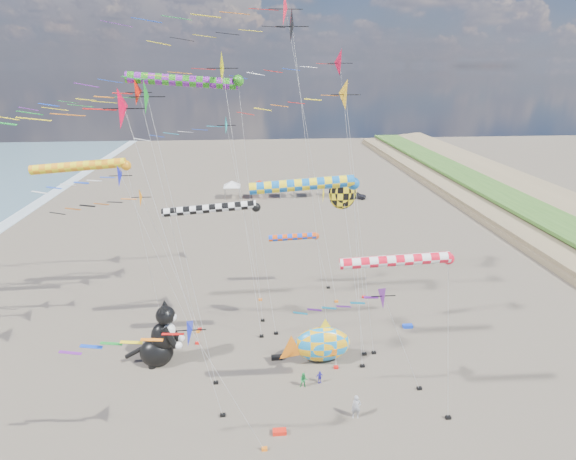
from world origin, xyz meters
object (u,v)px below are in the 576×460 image
Objects in this scene: cat_inflatable at (158,333)px; child_blue at (320,377)px; fish_inflatable at (322,344)px; parked_car at (356,195)px; person_adult at (356,407)px; child_green at (304,380)px.

cat_inflatable reaches higher than child_blue.
fish_inflatable is at bearing -1.29° from cat_inflatable.
fish_inflatable reaches higher than parked_car.
person_adult is 4.66m from child_green.
person_adult is at bearing -24.06° from cat_inflatable.
fish_inflatable is 6.57m from person_adult.
person_adult is at bearing -173.65° from parked_car.
person_adult is at bearing -77.43° from fish_inflatable.
parked_car is (26.61, 46.14, -2.11)m from cat_inflatable.
fish_inflatable is 4.96× the size of child_green.
cat_inflatable is 12.06m from child_green.
person_adult is at bearing -79.26° from child_blue.
child_green reaches higher than child_blue.
person_adult reaches higher than child_green.
child_blue is (-1.94, 3.77, -0.36)m from person_adult.
child_blue is at bearing -176.68° from parked_car.
child_blue is at bearing 121.61° from person_adult.
fish_inflatable is (12.97, -0.96, -1.09)m from cat_inflatable.
fish_inflatable is at bearing -176.93° from parked_car.
child_green is at bearing 137.76° from person_adult.
cat_inflatable is 53.31m from parked_car.
fish_inflatable is 5.91× the size of child_blue.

